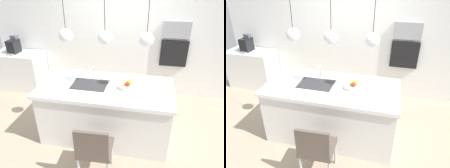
% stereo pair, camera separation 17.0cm
% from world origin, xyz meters
% --- Properties ---
extents(floor, '(6.60, 6.60, 0.00)m').
position_xyz_m(floor, '(0.00, 0.00, 0.00)').
color(floor, tan).
rests_on(floor, ground).
extents(back_wall, '(6.00, 0.10, 2.60)m').
position_xyz_m(back_wall, '(0.00, 1.65, 1.30)').
color(back_wall, white).
rests_on(back_wall, ground).
extents(kitchen_island, '(2.10, 1.03, 0.95)m').
position_xyz_m(kitchen_island, '(0.00, 0.00, 0.48)').
color(kitchen_island, white).
rests_on(kitchen_island, ground).
extents(sink_basin, '(0.56, 0.40, 0.02)m').
position_xyz_m(sink_basin, '(-0.27, 0.00, 0.95)').
color(sink_basin, '#2D2D30').
rests_on(sink_basin, kitchen_island).
extents(faucet, '(0.02, 0.17, 0.22)m').
position_xyz_m(faucet, '(-0.27, 0.21, 1.10)').
color(faucet, silver).
rests_on(faucet, kitchen_island).
extents(fruit_bowl, '(0.27, 0.27, 0.15)m').
position_xyz_m(fruit_bowl, '(0.32, 0.01, 1.00)').
color(fruit_bowl, beige).
rests_on(fruit_bowl, kitchen_island).
extents(side_counter, '(1.10, 0.60, 0.89)m').
position_xyz_m(side_counter, '(-2.40, 1.28, 0.45)').
color(side_counter, white).
rests_on(side_counter, ground).
extents(coffee_machine, '(0.20, 0.35, 0.38)m').
position_xyz_m(coffee_machine, '(-2.45, 1.28, 1.05)').
color(coffee_machine, black).
rests_on(coffee_machine, side_counter).
extents(microwave, '(0.54, 0.08, 0.34)m').
position_xyz_m(microwave, '(1.12, 1.58, 1.52)').
color(microwave, '#9E9EA3').
rests_on(microwave, back_wall).
extents(oven, '(0.56, 0.08, 0.56)m').
position_xyz_m(oven, '(1.12, 1.58, 1.02)').
color(oven, black).
rests_on(oven, back_wall).
extents(chair_near, '(0.47, 0.45, 0.90)m').
position_xyz_m(chair_near, '(0.04, -0.90, 0.52)').
color(chair_near, brown).
rests_on(chair_near, ground).
extents(pendant_light_left, '(0.21, 0.21, 0.81)m').
position_xyz_m(pendant_light_left, '(-0.58, 0.00, 1.73)').
color(pendant_light_left, silver).
extents(pendant_light_center, '(0.21, 0.21, 0.81)m').
position_xyz_m(pendant_light_center, '(0.00, 0.00, 1.73)').
color(pendant_light_center, silver).
extents(pendant_light_right, '(0.21, 0.21, 0.81)m').
position_xyz_m(pendant_light_right, '(0.58, 0.00, 1.73)').
color(pendant_light_right, silver).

